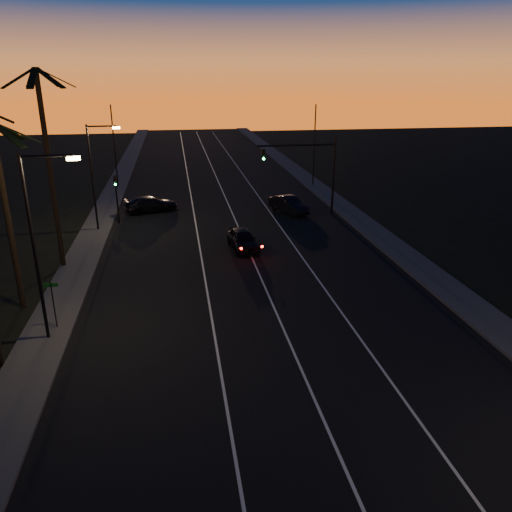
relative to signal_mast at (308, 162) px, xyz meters
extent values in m
cube|color=black|center=(-7.14, -9.99, -4.78)|extent=(20.00, 170.00, 0.01)
cube|color=#373634|center=(-18.34, -9.99, -4.70)|extent=(2.40, 170.00, 0.16)
cube|color=#373634|center=(4.06, -9.99, -4.70)|extent=(2.40, 170.00, 0.16)
cube|color=silver|center=(-10.14, -9.99, -4.76)|extent=(0.12, 160.00, 0.01)
cube|color=silver|center=(-6.64, -9.99, -4.76)|extent=(0.12, 160.00, 0.01)
cube|color=silver|center=(-3.14, -9.99, -4.76)|extent=(0.12, 160.00, 0.01)
cylinder|color=black|center=(-20.34, -15.99, 0.22)|extent=(0.32, 0.32, 10.00)
cube|color=black|center=(-19.31, -15.73, 4.65)|extent=(2.18, 0.92, 1.18)
cube|color=black|center=(-19.90, -15.03, 4.65)|extent=(1.25, 2.12, 1.18)
cube|color=black|center=(-19.49, -16.63, 4.65)|extent=(1.95, 1.61, 1.18)
cylinder|color=black|center=(-19.34, -9.99, 1.47)|extent=(0.32, 0.32, 12.50)
cube|color=black|center=(-18.31, -9.73, 7.15)|extent=(2.18, 0.92, 1.18)
cube|color=black|center=(-18.90, -9.03, 7.15)|extent=(1.25, 2.12, 1.18)
cube|color=black|center=(-19.82, -9.05, 7.15)|extent=(1.34, 2.09, 1.18)
cube|color=black|center=(-20.37, -9.78, 7.15)|extent=(2.18, 0.82, 1.18)
cube|color=black|center=(-20.15, -10.67, 7.15)|extent=(1.90, 1.69, 1.18)
cube|color=black|center=(-19.31, -11.05, 7.15)|extent=(0.45, 2.16, 1.18)
cube|color=black|center=(-18.49, -10.63, 7.15)|extent=(1.95, 1.61, 1.18)
cylinder|color=black|center=(-18.14, -19.99, -0.28)|extent=(0.16, 0.16, 9.00)
cylinder|color=black|center=(-17.04, -19.99, 4.07)|extent=(2.20, 0.12, 0.12)
cube|color=#E8AE5C|center=(-15.94, -19.99, 3.94)|extent=(0.55, 0.26, 0.16)
cylinder|color=black|center=(-18.14, -1.99, -0.53)|extent=(0.16, 0.16, 8.50)
cylinder|color=black|center=(-17.04, -1.99, 3.57)|extent=(2.20, 0.12, 0.12)
cube|color=#E8AE5C|center=(-15.94, -1.99, 3.44)|extent=(0.55, 0.26, 0.16)
cylinder|color=black|center=(-17.94, -18.99, -3.48)|extent=(0.06, 0.06, 2.60)
cube|color=#0D4F15|center=(-17.94, -18.99, -2.33)|extent=(0.70, 0.03, 0.20)
cylinder|color=black|center=(2.36, 0.01, -1.28)|extent=(0.20, 0.20, 7.00)
cylinder|color=black|center=(-1.14, 0.01, 1.52)|extent=(7.00, 0.16, 0.16)
cube|color=black|center=(-4.04, 0.01, 0.77)|extent=(0.32, 0.28, 1.00)
sphere|color=black|center=(-4.04, -0.16, 1.09)|extent=(0.20, 0.20, 0.20)
sphere|color=black|center=(-4.04, -0.16, 0.77)|extent=(0.20, 0.20, 0.20)
sphere|color=#14FF59|center=(-4.04, -0.16, 0.45)|extent=(0.20, 0.20, 0.20)
cylinder|color=black|center=(-16.64, 0.01, -2.68)|extent=(0.14, 0.14, 4.20)
cube|color=black|center=(-16.64, 0.01, -1.08)|extent=(0.28, 0.25, 0.90)
sphere|color=black|center=(-16.64, -0.14, -0.80)|extent=(0.18, 0.18, 0.18)
sphere|color=black|center=(-16.64, -0.14, -1.08)|extent=(0.18, 0.18, 0.18)
sphere|color=#14FF59|center=(-16.64, -0.14, -1.36)|extent=(0.18, 0.18, 0.18)
cylinder|color=black|center=(-18.14, 15.01, -0.28)|extent=(0.14, 0.14, 9.00)
cylinder|color=black|center=(3.86, 12.01, -0.28)|extent=(0.14, 0.14, 9.00)
imported|color=black|center=(-7.01, -8.34, -4.03)|extent=(2.19, 4.49, 1.48)
sphere|color=#FF0F05|center=(-7.47, -10.99, -3.80)|extent=(0.18, 0.18, 0.18)
sphere|color=#FF0F05|center=(-6.01, -10.83, -3.80)|extent=(0.18, 0.18, 0.18)
imported|color=black|center=(-1.44, 1.08, -4.02)|extent=(3.26, 4.82, 1.50)
imported|color=black|center=(-14.01, 3.41, -4.05)|extent=(5.33, 3.38, 1.44)
camera|label=1|loc=(-11.58, -42.69, 7.42)|focal=35.00mm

